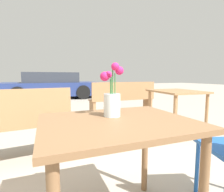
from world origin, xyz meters
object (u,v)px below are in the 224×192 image
object	(u,v)px
table_front	(117,138)
flower_vase	(112,100)
bench_middle	(123,99)
table_back	(176,97)
parked_car	(51,86)

from	to	relation	value
table_front	flower_vase	bearing A→B (deg)	85.21
table_front	bench_middle	xyz separation A→B (m)	(1.37, 2.73, -0.15)
table_back	flower_vase	bearing A→B (deg)	-142.59
table_front	parked_car	bearing A→B (deg)	89.76
table_front	table_back	xyz separation A→B (m)	(1.80, 1.47, 0.01)
bench_middle	parked_car	world-z (taller)	parked_car
flower_vase	bench_middle	world-z (taller)	flower_vase
flower_vase	table_front	bearing A→B (deg)	-94.79
bench_middle	table_back	world-z (taller)	bench_middle
table_front	bench_middle	bearing A→B (deg)	63.29
flower_vase	table_back	xyz separation A→B (m)	(1.79, 1.37, -0.21)
flower_vase	table_back	world-z (taller)	flower_vase
table_front	table_back	size ratio (longest dim) A/B	0.96
bench_middle	table_back	distance (m)	1.34
flower_vase	parked_car	distance (m)	7.26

